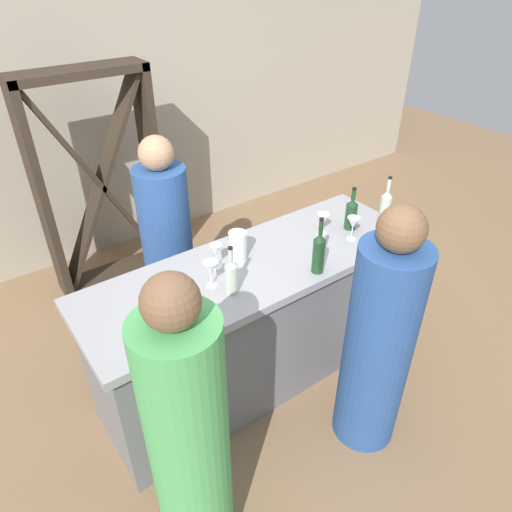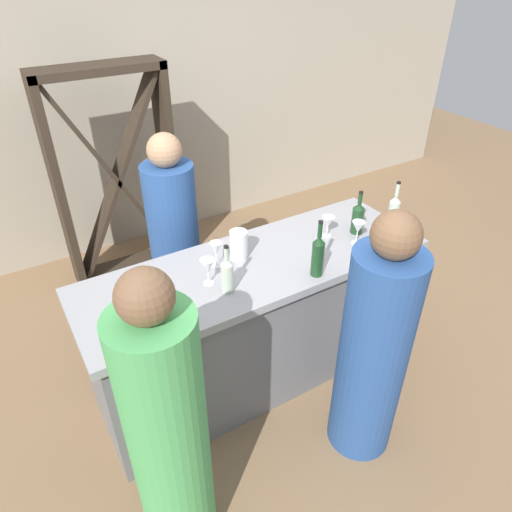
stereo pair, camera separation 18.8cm
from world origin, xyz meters
name	(u,v)px [view 2 (the right image)]	position (x,y,z in m)	size (l,w,h in m)	color
ground_plane	(256,374)	(0.00, 0.00, 0.00)	(12.00, 12.00, 0.00)	#846647
back_wall	(123,92)	(0.00, 2.20, 1.40)	(8.00, 0.10, 2.80)	#B2A893
bar_counter	(256,323)	(0.00, 0.00, 0.47)	(2.09, 0.70, 0.93)	slate
wine_rack	(116,180)	(-0.32, 1.65, 0.88)	(0.96, 0.28, 1.76)	#33281E
wine_bottle_leftmost_clear_pale	(227,274)	(-0.26, -0.14, 1.03)	(0.07, 0.07, 0.28)	#B7C6B2
wine_bottle_second_left_olive_green	(318,255)	(0.23, -0.27, 1.06)	(0.07, 0.07, 0.34)	#193D1E
wine_bottle_center_olive_green	(358,217)	(0.73, -0.03, 1.03)	(0.07, 0.07, 0.29)	#193D1E
wine_bottle_second_right_clear_pale	(393,212)	(0.94, -0.12, 1.05)	(0.07, 0.07, 0.34)	#B7C6B2
wine_glass_near_left	(358,228)	(0.64, -0.13, 1.04)	(0.08, 0.08, 0.15)	white
wine_glass_near_center	(208,267)	(-0.32, -0.03, 1.04)	(0.08, 0.08, 0.15)	white
wine_glass_near_right	(328,222)	(0.54, 0.03, 1.02)	(0.08, 0.08, 0.14)	white
wine_glass_far_left	(216,249)	(-0.20, 0.10, 1.03)	(0.07, 0.07, 0.15)	white
water_pitcher	(239,244)	(-0.05, 0.11, 1.01)	(0.11, 0.11, 0.17)	silver
person_left_guest	(169,439)	(-0.84, -0.69, 0.75)	(0.36, 0.36, 1.61)	#4CA559
person_center_guest	(373,351)	(0.28, -0.72, 0.70)	(0.44, 0.44, 1.52)	#284C8C
person_right_guest	(175,247)	(-0.21, 0.73, 0.70)	(0.42, 0.42, 1.52)	#284C8C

